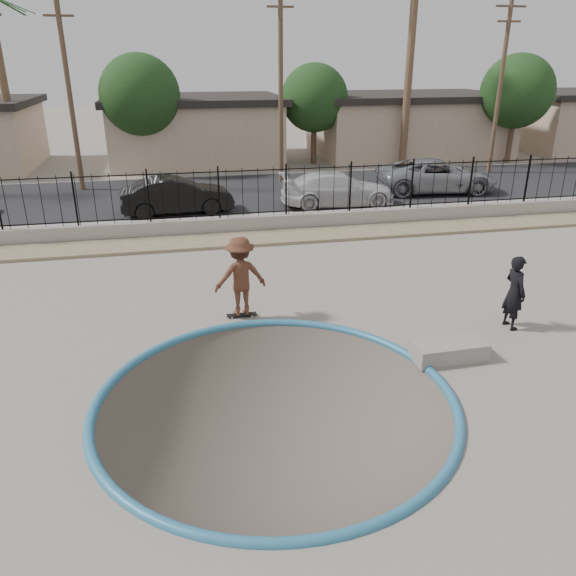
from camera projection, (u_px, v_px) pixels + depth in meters
The scene contains 23 objects.
ground at pixel (218, 247), 22.96m from camera, with size 120.00×120.00×2.20m, color slate.
bowl_pit at pixel (276, 401), 10.77m from camera, with size 6.84×6.84×1.80m, color #4D443B, non-canonical shape.
coping_ring at pixel (276, 401), 10.77m from camera, with size 7.04×7.04×0.20m, color teal.
rock_strip at pixel (224, 241), 19.98m from camera, with size 42.00×1.60×0.11m, color tan.
retaining_wall at pixel (220, 226), 20.89m from camera, with size 42.00×0.45×0.60m, color gray.
fence at pixel (219, 194), 20.43m from camera, with size 40.00×0.04×1.80m.
street at pixel (208, 193), 27.06m from camera, with size 90.00×8.00×0.04m, color black.
house_center at pixel (195, 128), 34.91m from camera, with size 10.60×8.60×3.90m.
house_east at pixel (406, 123), 37.52m from camera, with size 12.60×8.60×3.90m.
palm_right at pixel (412, 33), 31.03m from camera, with size 2.30×2.30×10.30m.
utility_pole_left at pixel (69, 90), 25.96m from camera, with size 1.70×0.24×9.00m.
utility_pole_mid at pixel (281, 82), 27.73m from camera, with size 1.70×0.24×9.50m.
utility_pole_right at pixel (500, 85), 30.06m from camera, with size 1.70×0.24×9.00m.
street_tree_left at pixel (140, 95), 30.33m from camera, with size 4.32×4.32×6.36m.
street_tree_mid at pixel (314, 98), 33.24m from camera, with size 3.96×3.96×5.83m.
street_tree_right at pixel (517, 91), 33.53m from camera, with size 4.32×4.32×6.36m.
skater at pixel (240, 280), 13.90m from camera, with size 1.30×0.75×2.01m, color brown.
skateboard at pixel (242, 315), 14.26m from camera, with size 0.76×0.19×0.07m.
videographer at pixel (515, 292), 13.40m from camera, with size 0.67×0.44×1.83m, color black.
concrete_ledge at pixel (449, 351), 12.21m from camera, with size 1.60×0.70×0.40m, color gray.
car_b at pixel (176, 196), 23.22m from camera, with size 1.60×4.57×1.51m, color black.
car_c at pixel (338, 189), 24.53m from camera, with size 2.02×4.98×1.45m, color silver.
car_d at pixel (436, 176), 26.96m from camera, with size 2.62×5.67×1.58m, color gray.
Camera 1 is at (-1.61, -9.98, 6.13)m, focal length 35.00 mm.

